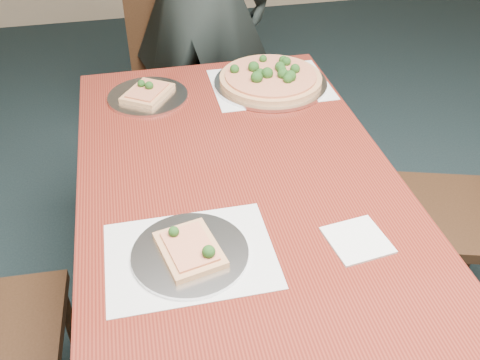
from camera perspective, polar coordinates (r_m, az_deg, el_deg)
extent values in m
cube|color=#551711|center=(1.52, 0.00, -0.67)|extent=(0.90, 1.50, 0.04)
cylinder|color=black|center=(2.28, -13.42, 1.27)|extent=(0.07, 0.07, 0.70)
cylinder|color=black|center=(2.36, 5.68, 3.72)|extent=(0.07, 0.07, 0.70)
cube|color=black|center=(2.56, -6.52, 9.05)|extent=(0.44, 0.44, 0.04)
cylinder|color=black|center=(2.53, -9.86, 2.00)|extent=(0.04, 0.04, 0.43)
cylinder|color=black|center=(2.83, -10.14, 6.22)|extent=(0.04, 0.04, 0.43)
cylinder|color=black|center=(2.54, -1.76, 2.86)|extent=(0.04, 0.04, 0.43)
cylinder|color=black|center=(2.84, -2.86, 6.98)|extent=(0.04, 0.04, 0.43)
cube|color=black|center=(2.62, -7.26, 15.61)|extent=(0.42, 0.05, 0.44)
cylinder|color=black|center=(1.89, -17.42, -15.08)|extent=(0.04, 0.04, 0.43)
cube|color=black|center=(1.99, 22.12, -3.49)|extent=(0.53, 0.53, 0.04)
cylinder|color=black|center=(2.22, 15.27, -4.82)|extent=(0.04, 0.04, 0.43)
cylinder|color=black|center=(2.32, 24.03, -5.07)|extent=(0.04, 0.04, 0.43)
cylinder|color=black|center=(1.98, 16.61, -11.89)|extent=(0.04, 0.04, 0.43)
cube|color=white|center=(1.99, 3.26, 10.15)|extent=(0.42, 0.32, 0.00)
cube|color=white|center=(1.29, -5.33, -7.99)|extent=(0.40, 0.30, 0.00)
cylinder|color=silver|center=(1.98, 3.27, 10.32)|extent=(0.41, 0.41, 0.01)
cylinder|color=#BA7847|center=(1.98, 3.29, 10.73)|extent=(0.37, 0.37, 0.02)
cylinder|color=#E7B678|center=(1.97, 3.30, 11.10)|extent=(0.33, 0.33, 0.01)
sphere|color=#173B12|center=(1.98, -0.58, 11.75)|extent=(0.03, 0.03, 0.03)
sphere|color=#173B12|center=(1.99, 5.89, 11.72)|extent=(0.04, 0.04, 0.04)
sphere|color=#173B12|center=(1.93, 5.38, 10.96)|extent=(0.04, 0.04, 0.04)
sphere|color=#173B12|center=(2.05, 4.64, 12.63)|extent=(0.03, 0.03, 0.03)
sphere|color=#173B12|center=(1.95, 4.56, 11.22)|extent=(0.04, 0.04, 0.04)
sphere|color=#173B12|center=(1.98, 4.45, 11.70)|extent=(0.03, 0.03, 0.03)
sphere|color=#173B12|center=(1.95, 2.93, 11.32)|extent=(0.04, 0.04, 0.04)
sphere|color=#173B12|center=(2.04, 4.96, 12.47)|extent=(0.04, 0.04, 0.04)
sphere|color=#173B12|center=(2.06, 2.48, 12.80)|extent=(0.03, 0.03, 0.03)
sphere|color=#173B12|center=(1.96, 2.16, 11.38)|extent=(0.03, 0.03, 0.03)
sphere|color=#173B12|center=(1.99, 1.47, 11.97)|extent=(0.04, 0.04, 0.04)
sphere|color=#173B12|center=(1.95, 4.64, 11.21)|extent=(0.04, 0.04, 0.04)
sphere|color=#173B12|center=(2.00, 4.28, 11.96)|extent=(0.04, 0.04, 0.04)
sphere|color=#173B12|center=(1.92, 5.13, 10.69)|extent=(0.03, 0.03, 0.03)
sphere|color=#173B12|center=(1.92, 1.80, 10.89)|extent=(0.04, 0.04, 0.04)
cylinder|color=silver|center=(1.29, -5.34, -7.81)|extent=(0.28, 0.28, 0.01)
cube|color=#BA7847|center=(1.28, -5.38, -7.40)|extent=(0.16, 0.19, 0.02)
cube|color=#E7B678|center=(1.27, -5.40, -7.05)|extent=(0.13, 0.16, 0.01)
sphere|color=#173B12|center=(1.30, -7.09, -5.49)|extent=(0.03, 0.03, 0.03)
sphere|color=#173B12|center=(1.24, -3.36, -7.63)|extent=(0.03, 0.03, 0.03)
cylinder|color=silver|center=(1.93, -9.79, 8.80)|extent=(0.28, 0.28, 0.01)
cube|color=#BA7847|center=(1.92, -9.83, 9.13)|extent=(0.20, 0.21, 0.02)
cube|color=#E7B678|center=(1.91, -9.87, 9.42)|extent=(0.16, 0.17, 0.01)
sphere|color=#173B12|center=(1.92, -9.67, 9.90)|extent=(0.03, 0.03, 0.03)
sphere|color=#173B12|center=(1.94, -10.48, 10.07)|extent=(0.03, 0.03, 0.03)
cube|color=white|center=(1.35, 12.41, -6.27)|extent=(0.16, 0.16, 0.01)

